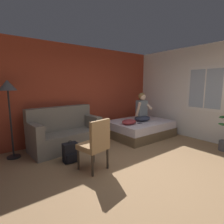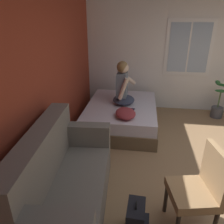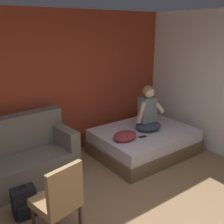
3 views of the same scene
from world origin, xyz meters
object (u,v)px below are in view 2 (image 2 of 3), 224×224
(person_seated, at_px, (123,87))
(backpack, at_px, (136,221))
(throw_pillow, at_px, (126,113))
(bed, at_px, (121,115))
(side_chair, at_px, (200,188))
(potted_plant, at_px, (218,105))
(couch, at_px, (64,182))
(cell_phone, at_px, (132,110))

(person_seated, distance_m, backpack, 2.69)
(throw_pillow, bearing_deg, bed, 12.69)
(side_chair, height_order, potted_plant, side_chair)
(bed, height_order, couch, couch)
(backpack, relative_size, throw_pillow, 0.95)
(potted_plant, bearing_deg, cell_phone, 117.65)
(potted_plant, bearing_deg, person_seated, 107.52)
(throw_pillow, distance_m, cell_phone, 0.35)
(bed, bearing_deg, cell_phone, -137.64)
(backpack, bearing_deg, cell_phone, 4.78)
(throw_pillow, bearing_deg, backpack, -171.34)
(bed, bearing_deg, person_seated, -14.22)
(couch, height_order, person_seated, person_seated)
(person_seated, xyz_separation_m, cell_phone, (-0.33, -0.22, -0.35))
(cell_phone, bearing_deg, backpack, -75.07)
(backpack, distance_m, throw_pillow, 1.99)
(bed, distance_m, person_seated, 0.60)
(cell_phone, bearing_deg, side_chair, -57.98)
(bed, relative_size, throw_pillow, 3.90)
(couch, bearing_deg, backpack, -105.23)
(potted_plant, bearing_deg, throw_pillow, 123.38)
(couch, height_order, potted_plant, couch)
(bed, relative_size, backpack, 4.09)
(side_chair, relative_size, person_seated, 1.12)
(throw_pillow, bearing_deg, cell_phone, -17.90)
(potted_plant, bearing_deg, backpack, 152.27)
(potted_plant, bearing_deg, side_chair, 160.40)
(bed, bearing_deg, throw_pillow, -167.31)
(throw_pillow, relative_size, potted_plant, 0.56)
(backpack, height_order, potted_plant, potted_plant)
(person_seated, distance_m, cell_phone, 0.53)
(backpack, bearing_deg, side_chair, -70.78)
(side_chair, bearing_deg, person_seated, 23.72)
(side_chair, xyz_separation_m, throw_pillow, (1.71, 0.92, 0.02))
(side_chair, bearing_deg, bed, 24.66)
(person_seated, height_order, throw_pillow, person_seated)
(side_chair, height_order, person_seated, person_seated)
(side_chair, bearing_deg, couch, 89.42)
(person_seated, xyz_separation_m, potted_plant, (0.67, -2.12, -0.53))
(throw_pillow, relative_size, cell_phone, 3.33)
(backpack, bearing_deg, person_seated, 9.01)
(couch, bearing_deg, person_seated, -10.88)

